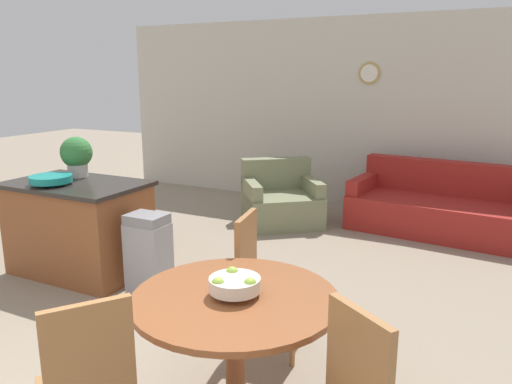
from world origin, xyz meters
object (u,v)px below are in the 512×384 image
potted_plant (77,155)px  teal_bowl (51,179)px  dining_chair_near_left (88,384)px  fruit_bowl (235,284)px  dining_table (235,324)px  trash_bin (149,255)px  couch (443,209)px  kitchen_island (79,227)px  armchair (281,202)px  dining_chair_far_side (261,278)px

potted_plant → teal_bowl: bearing=-80.5°
dining_chair_near_left → fruit_bowl: 0.85m
dining_table → potted_plant: (-2.59, 1.43, 0.54)m
dining_chair_near_left → trash_bin: (-1.10, 1.80, -0.16)m
teal_bowl → couch: teal_bowl is taller
teal_bowl → potted_plant: 0.43m
potted_plant → trash_bin: potted_plant is taller
fruit_bowl → potted_plant: (-2.59, 1.43, 0.31)m
trash_bin → couch: 3.70m
kitchen_island → couch: (3.02, 2.94, -0.17)m
teal_bowl → armchair: (1.19, 2.59, -0.68)m
dining_chair_far_side → potted_plant: 2.53m
teal_bowl → couch: 4.47m
kitchen_island → teal_bowl: teal_bowl is taller
fruit_bowl → kitchen_island: bearing=153.3°
kitchen_island → potted_plant: (-0.18, 0.22, 0.67)m
dining_chair_far_side → teal_bowl: 2.36m
dining_chair_far_side → fruit_bowl: 0.85m
potted_plant → dining_chair_near_left: bearing=-43.9°
teal_bowl → potted_plant: potted_plant is taller
dining_table → dining_chair_near_left: (-0.39, -0.69, -0.06)m
trash_bin → couch: (2.10, 3.04, -0.07)m
fruit_bowl → couch: bearing=81.6°
couch → dining_chair_far_side: bearing=-98.0°
armchair → teal_bowl: bearing=-152.9°
fruit_bowl → dining_chair_near_left: bearing=-119.2°
armchair → kitchen_island: bearing=-152.3°
dining_chair_near_left → couch: 4.95m
dining_chair_far_side → kitchen_island: bearing=-111.5°
dining_table → dining_chair_far_side: dining_chair_far_side is taller
dining_chair_far_side → couch: 3.49m
kitchen_island → trash_bin: 0.93m
potted_plant → couch: 4.29m
trash_bin → armchair: 2.52m
dining_chair_far_side → teal_bowl: (-2.31, 0.27, 0.44)m
dining_table → potted_plant: size_ratio=2.80×
couch → trash_bin: bearing=-118.9°
dining_chair_near_left → teal_bowl: teal_bowl is taller
teal_bowl → trash_bin: (1.04, 0.08, -0.60)m
trash_bin → armchair: (0.16, 2.51, -0.08)m
teal_bowl → fruit_bowl: bearing=-22.2°
dining_chair_far_side → teal_bowl: teal_bowl is taller
dining_chair_far_side → armchair: (-1.11, 2.85, -0.24)m
fruit_bowl → armchair: bearing=110.1°
dining_chair_far_side → trash_bin: size_ratio=1.33×
teal_bowl → dining_chair_far_side: bearing=-6.6°
dining_chair_near_left → trash_bin: 2.12m
teal_bowl → armchair: teal_bowl is taller
dining_chair_far_side → trash_bin: dining_chair_far_side is taller
teal_bowl → couch: (3.13, 3.12, -0.67)m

